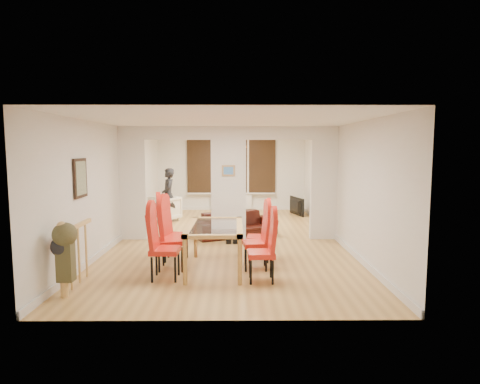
{
  "coord_description": "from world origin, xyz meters",
  "views": [
    {
      "loc": [
        0.2,
        -9.21,
        2.1
      ],
      "look_at": [
        0.27,
        0.6,
        1.03
      ],
      "focal_mm": 30.0,
      "sensor_mm": 36.0,
      "label": 1
    }
  ],
  "objects_px": {
    "dining_chair_la": "(165,245)",
    "bottle": "(242,206)",
    "dining_chair_rb": "(256,239)",
    "dining_chair_rc": "(258,234)",
    "bowl": "(232,211)",
    "dining_table": "(215,247)",
    "dining_chair_lb": "(172,236)",
    "dining_chair_ra": "(261,249)",
    "television": "(294,206)",
    "dining_chair_lc": "(176,231)",
    "person": "(168,195)",
    "coffee_table": "(238,215)",
    "armchair": "(163,209)",
    "sofa": "(235,224)"
  },
  "relations": [
    {
      "from": "dining_chair_la",
      "to": "bowl",
      "type": "distance_m",
      "value": 5.64
    },
    {
      "from": "sofa",
      "to": "dining_chair_rc",
      "type": "bearing_deg",
      "value": -102.5
    },
    {
      "from": "television",
      "to": "bowl",
      "type": "height_order",
      "value": "television"
    },
    {
      "from": "dining_chair_lc",
      "to": "person",
      "type": "bearing_deg",
      "value": 115.15
    },
    {
      "from": "dining_chair_rb",
      "to": "dining_chair_rc",
      "type": "xyz_separation_m",
      "value": [
        0.07,
        0.5,
        -0.02
      ]
    },
    {
      "from": "person",
      "to": "bottle",
      "type": "xyz_separation_m",
      "value": [
        2.12,
        0.57,
        -0.4
      ]
    },
    {
      "from": "dining_chair_ra",
      "to": "television",
      "type": "bearing_deg",
      "value": 75.82
    },
    {
      "from": "person",
      "to": "television",
      "type": "relative_size",
      "value": 1.58
    },
    {
      "from": "television",
      "to": "bottle",
      "type": "height_order",
      "value": "television"
    },
    {
      "from": "armchair",
      "to": "bowl",
      "type": "relative_size",
      "value": 4.07
    },
    {
      "from": "dining_chair_rc",
      "to": "armchair",
      "type": "height_order",
      "value": "dining_chair_rc"
    },
    {
      "from": "bottle",
      "to": "dining_table",
      "type": "bearing_deg",
      "value": -95.94
    },
    {
      "from": "dining_table",
      "to": "armchair",
      "type": "relative_size",
      "value": 2.11
    },
    {
      "from": "dining_chair_la",
      "to": "dining_chair_lb",
      "type": "xyz_separation_m",
      "value": [
        0.02,
        0.54,
        0.03
      ]
    },
    {
      "from": "dining_chair_lb",
      "to": "bowl",
      "type": "distance_m",
      "value": 5.11
    },
    {
      "from": "dining_chair_lb",
      "to": "dining_table",
      "type": "bearing_deg",
      "value": -15.96
    },
    {
      "from": "dining_chair_lc",
      "to": "bowl",
      "type": "distance_m",
      "value": 4.57
    },
    {
      "from": "coffee_table",
      "to": "dining_chair_ra",
      "type": "bearing_deg",
      "value": -86.54
    },
    {
      "from": "bowl",
      "to": "dining_chair_la",
      "type": "bearing_deg",
      "value": -100.37
    },
    {
      "from": "coffee_table",
      "to": "bowl",
      "type": "bearing_deg",
      "value": -157.26
    },
    {
      "from": "dining_chair_rc",
      "to": "person",
      "type": "height_order",
      "value": "person"
    },
    {
      "from": "dining_chair_rb",
      "to": "bowl",
      "type": "relative_size",
      "value": 5.47
    },
    {
      "from": "dining_chair_rb",
      "to": "coffee_table",
      "type": "xyz_separation_m",
      "value": [
        -0.29,
        5.07,
        -0.43
      ]
    },
    {
      "from": "dining_chair_lc",
      "to": "dining_chair_rb",
      "type": "distance_m",
      "value": 1.57
    },
    {
      "from": "dining_chair_rb",
      "to": "person",
      "type": "bearing_deg",
      "value": 109.17
    },
    {
      "from": "dining_chair_la",
      "to": "bottle",
      "type": "xyz_separation_m",
      "value": [
        1.31,
        5.66,
        -0.19
      ]
    },
    {
      "from": "person",
      "to": "bowl",
      "type": "relative_size",
      "value": 7.89
    },
    {
      "from": "bottle",
      "to": "bowl",
      "type": "height_order",
      "value": "bottle"
    },
    {
      "from": "dining_chair_ra",
      "to": "bowl",
      "type": "bearing_deg",
      "value": 93.64
    },
    {
      "from": "bowl",
      "to": "dining_chair_rc",
      "type": "bearing_deg",
      "value": -83.21
    },
    {
      "from": "bottle",
      "to": "dining_chair_la",
      "type": "bearing_deg",
      "value": -103.05
    },
    {
      "from": "coffee_table",
      "to": "dining_chair_lc",
      "type": "bearing_deg",
      "value": -104.7
    },
    {
      "from": "dining_chair_lb",
      "to": "bottle",
      "type": "xyz_separation_m",
      "value": [
        1.29,
        5.12,
        -0.22
      ]
    },
    {
      "from": "person",
      "to": "dining_table",
      "type": "bearing_deg",
      "value": 6.81
    },
    {
      "from": "dining_chair_lb",
      "to": "person",
      "type": "distance_m",
      "value": 4.63
    },
    {
      "from": "dining_chair_rc",
      "to": "television",
      "type": "bearing_deg",
      "value": 80.74
    },
    {
      "from": "sofa",
      "to": "dining_chair_lb",
      "type": "bearing_deg",
      "value": -136.09
    },
    {
      "from": "dining_chair_la",
      "to": "dining_chair_lc",
      "type": "height_order",
      "value": "dining_chair_la"
    },
    {
      "from": "dining_chair_ra",
      "to": "dining_chair_rb",
      "type": "distance_m",
      "value": 0.66
    },
    {
      "from": "dining_chair_lc",
      "to": "dining_chair_ra",
      "type": "relative_size",
      "value": 1.05
    },
    {
      "from": "dining_chair_lc",
      "to": "person",
      "type": "xyz_separation_m",
      "value": [
        -0.82,
        3.99,
        0.22
      ]
    },
    {
      "from": "armchair",
      "to": "person",
      "type": "height_order",
      "value": "person"
    },
    {
      "from": "coffee_table",
      "to": "bowl",
      "type": "height_order",
      "value": "bowl"
    },
    {
      "from": "person",
      "to": "dining_chair_rc",
      "type": "bearing_deg",
      "value": 17.99
    },
    {
      "from": "dining_chair_lb",
      "to": "television",
      "type": "bearing_deg",
      "value": 49.51
    },
    {
      "from": "person",
      "to": "coffee_table",
      "type": "distance_m",
      "value": 2.17
    },
    {
      "from": "dining_chair_rc",
      "to": "coffee_table",
      "type": "bearing_deg",
      "value": 100.29
    },
    {
      "from": "dining_chair_la",
      "to": "person",
      "type": "distance_m",
      "value": 5.16
    },
    {
      "from": "dining_chair_ra",
      "to": "dining_chair_rc",
      "type": "relative_size",
      "value": 1.01
    },
    {
      "from": "dining_chair_ra",
      "to": "dining_table",
      "type": "bearing_deg",
      "value": 139.16
    }
  ]
}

